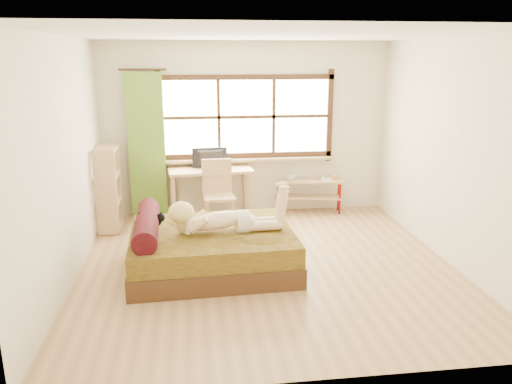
{
  "coord_description": "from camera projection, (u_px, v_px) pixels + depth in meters",
  "views": [
    {
      "loc": [
        -0.85,
        -5.57,
        2.49
      ],
      "look_at": [
        -0.11,
        0.2,
        0.89
      ],
      "focal_mm": 35.0,
      "sensor_mm": 36.0,
      "label": 1
    }
  ],
  "objects": [
    {
      "name": "floor",
      "position": [
        267.0,
        266.0,
        6.09
      ],
      "size": [
        4.5,
        4.5,
        0.0
      ],
      "primitive_type": "plane",
      "color": "#9E754C",
      "rests_on": "ground"
    },
    {
      "name": "ceiling",
      "position": [
        268.0,
        35.0,
        5.38
      ],
      "size": [
        4.5,
        4.5,
        0.0
      ],
      "primitive_type": "plane",
      "rotation": [
        3.14,
        0.0,
        0.0
      ],
      "color": "white",
      "rests_on": "wall_back"
    },
    {
      "name": "wall_back",
      "position": [
        246.0,
        129.0,
        7.88
      ],
      "size": [
        4.5,
        0.0,
        4.5
      ],
      "primitive_type": "plane",
      "rotation": [
        1.57,
        0.0,
        0.0
      ],
      "color": "silver",
      "rests_on": "floor"
    },
    {
      "name": "wall_front",
      "position": [
        314.0,
        219.0,
        3.58
      ],
      "size": [
        4.5,
        0.0,
        4.5
      ],
      "primitive_type": "plane",
      "rotation": [
        -1.57,
        0.0,
        0.0
      ],
      "color": "silver",
      "rests_on": "floor"
    },
    {
      "name": "wall_left",
      "position": [
        65.0,
        163.0,
        5.46
      ],
      "size": [
        0.0,
        4.5,
        4.5
      ],
      "primitive_type": "plane",
      "rotation": [
        1.57,
        0.0,
        1.57
      ],
      "color": "silver",
      "rests_on": "floor"
    },
    {
      "name": "wall_right",
      "position": [
        452.0,
        153.0,
        6.01
      ],
      "size": [
        0.0,
        4.5,
        4.5
      ],
      "primitive_type": "plane",
      "rotation": [
        1.57,
        0.0,
        -1.57
      ],
      "color": "silver",
      "rests_on": "floor"
    },
    {
      "name": "window",
      "position": [
        246.0,
        120.0,
        7.81
      ],
      "size": [
        2.8,
        0.16,
        1.46
      ],
      "color": "#FFEDBF",
      "rests_on": "wall_back"
    },
    {
      "name": "curtain",
      "position": [
        147.0,
        145.0,
        7.63
      ],
      "size": [
        0.55,
        0.1,
        2.2
      ],
      "primitive_type": "cube",
      "color": "olive",
      "rests_on": "wall_back"
    },
    {
      "name": "bed",
      "position": [
        208.0,
        248.0,
        5.96
      ],
      "size": [
        1.99,
        1.62,
        0.73
      ],
      "rotation": [
        0.0,
        0.0,
        0.04
      ],
      "color": "#362210",
      "rests_on": "floor"
    },
    {
      "name": "woman",
      "position": [
        225.0,
        208.0,
        5.8
      ],
      "size": [
        1.36,
        0.44,
        0.58
      ],
      "primitive_type": null,
      "rotation": [
        0.0,
        0.0,
        0.04
      ],
      "color": "beige",
      "rests_on": "bed"
    },
    {
      "name": "kitten",
      "position": [
        150.0,
        221.0,
        5.88
      ],
      "size": [
        0.29,
        0.13,
        0.23
      ],
      "primitive_type": null,
      "rotation": [
        0.0,
        0.0,
        0.04
      ],
      "color": "black",
      "rests_on": "bed"
    },
    {
      "name": "desk",
      "position": [
        211.0,
        175.0,
        7.7
      ],
      "size": [
        1.31,
        0.67,
        0.8
      ],
      "rotation": [
        0.0,
        0.0,
        0.07
      ],
      "color": "tan",
      "rests_on": "floor"
    },
    {
      "name": "monitor",
      "position": [
        210.0,
        158.0,
        7.68
      ],
      "size": [
        0.54,
        0.11,
        0.31
      ],
      "primitive_type": "imported",
      "rotation": [
        0.0,
        0.0,
        3.21
      ],
      "color": "black",
      "rests_on": "desk"
    },
    {
      "name": "chair",
      "position": [
        218.0,
        190.0,
        7.4
      ],
      "size": [
        0.48,
        0.48,
        1.0
      ],
      "rotation": [
        0.0,
        0.0,
        0.07
      ],
      "color": "tan",
      "rests_on": "floor"
    },
    {
      "name": "pipe_shelf",
      "position": [
        309.0,
        188.0,
        8.09
      ],
      "size": [
        1.12,
        0.45,
        0.62
      ],
      "rotation": [
        0.0,
        0.0,
        -0.17
      ],
      "color": "tan",
      "rests_on": "floor"
    },
    {
      "name": "cup",
      "position": [
        291.0,
        177.0,
        8.0
      ],
      "size": [
        0.16,
        0.16,
        0.11
      ],
      "primitive_type": "imported",
      "rotation": [
        0.0,
        0.0,
        -0.17
      ],
      "color": "gray",
      "rests_on": "pipe_shelf"
    },
    {
      "name": "book",
      "position": [
        321.0,
        179.0,
        8.07
      ],
      "size": [
        0.21,
        0.27,
        0.02
      ],
      "primitive_type": "imported",
      "rotation": [
        0.0,
        0.0,
        -0.17
      ],
      "color": "gray",
      "rests_on": "pipe_shelf"
    },
    {
      "name": "bookshelf",
      "position": [
        108.0,
        189.0,
        7.19
      ],
      "size": [
        0.31,
        0.54,
        1.23
      ],
      "rotation": [
        0.0,
        0.0,
        0.02
      ],
      "color": "tan",
      "rests_on": "floor"
    }
  ]
}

